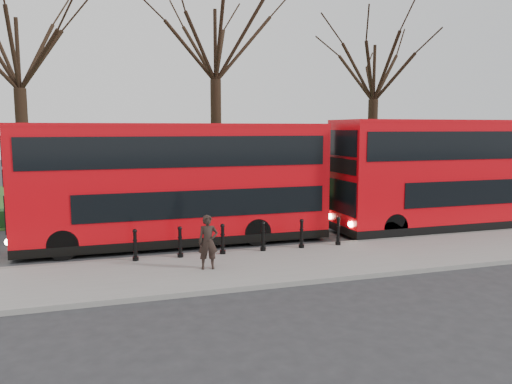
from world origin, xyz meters
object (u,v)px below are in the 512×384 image
object	(u,v)px
bollard_row	(243,238)
pedestrian	(208,242)
bus_rear	(464,175)
bus_lead	(177,184)

from	to	relation	value
bollard_row	pedestrian	bearing A→B (deg)	-134.11
bollard_row	bus_rear	world-z (taller)	bus_rear
bus_lead	pedestrian	bearing A→B (deg)	-86.10
bus_lead	bus_rear	xyz separation A→B (m)	(12.54, -0.78, 0.08)
bus_lead	bus_rear	bearing A→B (deg)	-3.57
bus_lead	pedestrian	size ratio (longest dim) A/B	6.93
bus_lead	pedestrian	world-z (taller)	bus_lead
bus_lead	pedestrian	xyz separation A→B (m)	(0.29, -4.20, -1.34)
pedestrian	bollard_row	bearing A→B (deg)	54.56
bus_lead	bus_rear	size ratio (longest dim) A/B	0.96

